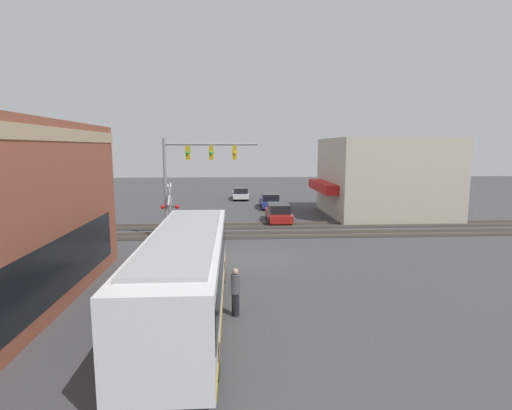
# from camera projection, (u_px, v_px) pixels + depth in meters

# --- Properties ---
(ground_plane) EXTENTS (120.00, 120.00, 0.00)m
(ground_plane) POSITION_uv_depth(u_px,v_px,m) (254.00, 259.00, 21.94)
(ground_plane) COLOR #424244
(shop_building) EXTENTS (10.14, 11.11, 6.87)m
(shop_building) POSITION_uv_depth(u_px,v_px,m) (383.00, 177.00, 35.87)
(shop_building) COLOR beige
(shop_building) RESTS_ON ground
(city_bus) EXTENTS (11.61, 2.59, 3.12)m
(city_bus) POSITION_uv_depth(u_px,v_px,m) (186.00, 271.00, 14.20)
(city_bus) COLOR white
(city_bus) RESTS_ON ground
(traffic_signal_gantry) EXTENTS (0.42, 6.14, 6.67)m
(traffic_signal_gantry) POSITION_uv_depth(u_px,v_px,m) (193.00, 166.00, 25.93)
(traffic_signal_gantry) COLOR gray
(traffic_signal_gantry) RESTS_ON ground
(crossing_signal) EXTENTS (1.41, 1.18, 3.81)m
(crossing_signal) POSITION_uv_depth(u_px,v_px,m) (170.00, 207.00, 25.57)
(crossing_signal) COLOR gray
(crossing_signal) RESTS_ON ground
(rail_track_near) EXTENTS (2.60, 60.00, 0.15)m
(rail_track_near) POSITION_uv_depth(u_px,v_px,m) (249.00, 235.00, 27.86)
(rail_track_near) COLOR #332D28
(rail_track_near) RESTS_ON ground
(rail_track_far) EXTENTS (2.60, 60.00, 0.15)m
(rail_track_far) POSITION_uv_depth(u_px,v_px,m) (247.00, 226.00, 31.02)
(rail_track_far) COLOR #332D28
(rail_track_far) RESTS_ON ground
(parked_car_red) EXTENTS (4.77, 1.82, 1.54)m
(parked_car_red) POSITION_uv_depth(u_px,v_px,m) (278.00, 213.00, 32.60)
(parked_car_red) COLOR #B21E19
(parked_car_red) RESTS_ON ground
(parked_car_blue) EXTENTS (4.71, 1.82, 1.48)m
(parked_car_blue) POSITION_uv_depth(u_px,v_px,m) (270.00, 201.00, 40.25)
(parked_car_blue) COLOR navy
(parked_car_blue) RESTS_ON ground
(parked_car_white) EXTENTS (4.41, 1.82, 1.37)m
(parked_car_white) POSITION_uv_depth(u_px,v_px,m) (241.00, 194.00, 46.90)
(parked_car_white) COLOR silver
(parked_car_white) RESTS_ON ground
(pedestrian_near_bus) EXTENTS (0.34, 0.34, 1.78)m
(pedestrian_near_bus) POSITION_uv_depth(u_px,v_px,m) (235.00, 292.00, 14.43)
(pedestrian_near_bus) COLOR black
(pedestrian_near_bus) RESTS_ON ground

